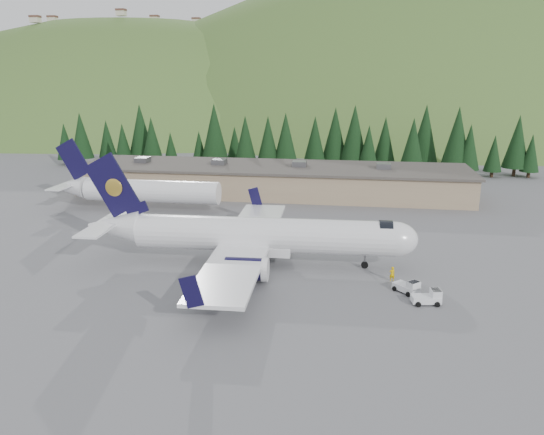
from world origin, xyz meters
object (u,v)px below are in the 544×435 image
(airliner, at_px, (254,236))
(baggage_tug_b, at_px, (408,287))
(second_airliner, at_px, (135,190))
(terminal_building, at_px, (272,179))
(baggage_tug_a, at_px, (429,297))
(ramp_worker, at_px, (392,274))

(airliner, bearing_deg, baggage_tug_b, -21.85)
(second_airliner, bearing_deg, terminal_building, 38.78)
(terminal_building, bearing_deg, baggage_tug_a, -64.21)
(second_airliner, bearing_deg, airliner, -42.80)
(airliner, relative_size, second_airliner, 1.39)
(airliner, relative_size, ramp_worker, 23.67)
(baggage_tug_b, relative_size, ramp_worker, 1.74)
(baggage_tug_b, xyz_separation_m, ramp_worker, (-1.41, 3.01, 0.18))
(baggage_tug_a, distance_m, baggage_tug_b, 2.92)
(baggage_tug_b, relative_size, terminal_building, 0.04)
(airliner, distance_m, baggage_tug_b, 18.09)
(airliner, height_order, second_airliner, airliner)
(baggage_tug_b, bearing_deg, baggage_tug_a, -8.78)
(baggage_tug_a, height_order, terminal_building, terminal_building)
(airliner, height_order, ramp_worker, airliner)
(baggage_tug_a, relative_size, terminal_building, 0.04)
(second_airliner, relative_size, ramp_worker, 17.01)
(baggage_tug_a, height_order, ramp_worker, ramp_worker)
(airliner, height_order, baggage_tug_a, airliner)
(baggage_tug_a, height_order, baggage_tug_b, baggage_tug_a)
(airliner, distance_m, ramp_worker, 15.93)
(airliner, xyz_separation_m, second_airliner, (-23.80, 22.04, -0.06))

